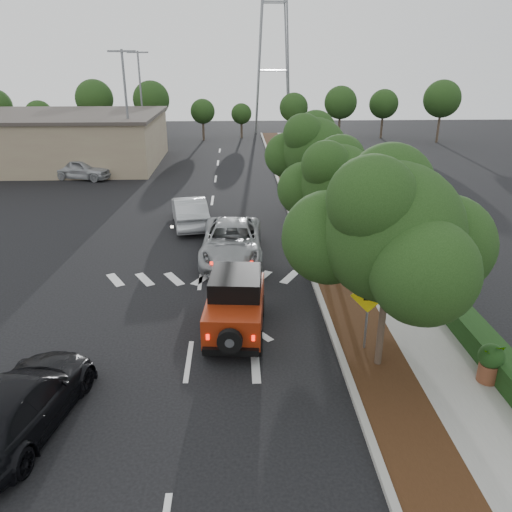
{
  "coord_description": "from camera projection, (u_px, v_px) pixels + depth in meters",
  "views": [
    {
      "loc": [
        1.5,
        -12.81,
        8.52
      ],
      "look_at": [
        2.15,
        3.0,
        2.17
      ],
      "focal_mm": 35.0,
      "sensor_mm": 36.0,
      "label": 1
    }
  ],
  "objects": [
    {
      "name": "commercial_building",
      "position": [
        25.0,
        141.0,
        41.45
      ],
      "size": [
        22.0,
        12.0,
        4.0
      ],
      "primitive_type": "cube",
      "color": "gray",
      "rests_on": "ground"
    },
    {
      "name": "speed_hump_sign",
      "position": [
        368.0,
        305.0,
        14.89
      ],
      "size": [
        1.1,
        0.13,
        2.35
      ],
      "rotation": [
        0.0,
        0.0,
        -0.08
      ],
      "color": "slate",
      "rests_on": "ground"
    },
    {
      "name": "curb",
      "position": [
        295.0,
        229.0,
        26.27
      ],
      "size": [
        0.2,
        70.0,
        0.15
      ],
      "primitive_type": "cube",
      "color": "#9E9B93",
      "rests_on": "ground"
    },
    {
      "name": "planting_strip",
      "position": [
        314.0,
        229.0,
        26.32
      ],
      "size": [
        1.8,
        70.0,
        0.12
      ],
      "primitive_type": "cube",
      "color": "black",
      "rests_on": "ground"
    },
    {
      "name": "black_suv_oncoming",
      "position": [
        20.0,
        403.0,
        12.05
      ],
      "size": [
        2.89,
        5.28,
        1.45
      ],
      "primitive_type": "imported",
      "rotation": [
        0.0,
        0.0,
        2.96
      ],
      "color": "black",
      "rests_on": "ground"
    },
    {
      "name": "ground",
      "position": [
        189.0,
        361.0,
        15.0
      ],
      "size": [
        120.0,
        120.0,
        0.0
      ],
      "primitive_type": "plane",
      "color": "black",
      "rests_on": "ground"
    },
    {
      "name": "transmission_tower",
      "position": [
        272.0,
        133.0,
        59.73
      ],
      "size": [
        7.0,
        4.0,
        28.0
      ],
      "primitive_type": null,
      "color": "slate",
      "rests_on": "ground"
    },
    {
      "name": "red_jeep",
      "position": [
        236.0,
        303.0,
        16.3
      ],
      "size": [
        2.06,
        4.08,
        2.03
      ],
      "rotation": [
        0.0,
        0.0,
        -0.09
      ],
      "color": "black",
      "rests_on": "ground"
    },
    {
      "name": "street_tree_far",
      "position": [
        311.0,
        224.0,
        27.27
      ],
      "size": [
        3.4,
        3.4,
        5.62
      ],
      "primitive_type": null,
      "color": "#193210",
      "rests_on": "ground"
    },
    {
      "name": "sidewalk",
      "position": [
        350.0,
        228.0,
        26.39
      ],
      "size": [
        2.0,
        70.0,
        0.12
      ],
      "primitive_type": "cube",
      "color": "gray",
      "rests_on": "ground"
    },
    {
      "name": "street_tree_near",
      "position": [
        377.0,
        366.0,
        14.75
      ],
      "size": [
        3.8,
        3.8,
        5.92
      ],
      "primitive_type": null,
      "color": "#193210",
      "rests_on": "ground"
    },
    {
      "name": "light_pole_a",
      "position": [
        133.0,
        174.0,
        38.85
      ],
      "size": [
        2.0,
        0.22,
        9.0
      ],
      "primitive_type": null,
      "color": "slate",
      "rests_on": "ground"
    },
    {
      "name": "parked_suv",
      "position": [
        82.0,
        169.0,
        36.95
      ],
      "size": [
        4.87,
        3.06,
        1.55
      ],
      "primitive_type": "imported",
      "rotation": [
        0.0,
        0.0,
        1.28
      ],
      "color": "#A6A8AE",
      "rests_on": "ground"
    },
    {
      "name": "terracotta_planter",
      "position": [
        491.0,
        359.0,
        13.63
      ],
      "size": [
        0.69,
        0.69,
        1.21
      ],
      "rotation": [
        0.0,
        0.0,
        0.01
      ],
      "color": "brown",
      "rests_on": "ground"
    },
    {
      "name": "hedge",
      "position": [
        376.0,
        222.0,
        26.32
      ],
      "size": [
        0.8,
        70.0,
        0.8
      ],
      "primitive_type": "cube",
      "color": "black",
      "rests_on": "ground"
    },
    {
      "name": "street_tree_mid",
      "position": [
        333.0,
        271.0,
        21.24
      ],
      "size": [
        3.2,
        3.2,
        5.32
      ],
      "primitive_type": null,
      "color": "#193210",
      "rests_on": "ground"
    },
    {
      "name": "silver_suv_ahead",
      "position": [
        232.0,
        241.0,
        22.34
      ],
      "size": [
        2.85,
        5.88,
        1.61
      ],
      "primitive_type": "imported",
      "rotation": [
        0.0,
        0.0,
        -0.03
      ],
      "color": "#929598",
      "rests_on": "ground"
    },
    {
      "name": "silver_sedan_oncoming",
      "position": [
        190.0,
        211.0,
        26.76
      ],
      "size": [
        2.49,
        5.02,
        1.58
      ],
      "primitive_type": "imported",
      "rotation": [
        0.0,
        0.0,
        3.32
      ],
      "color": "#ACAFB4",
      "rests_on": "ground"
    },
    {
      "name": "light_pole_b",
      "position": [
        145.0,
        148.0,
        49.94
      ],
      "size": [
        2.0,
        0.22,
        9.0
      ],
      "primitive_type": null,
      "color": "slate",
      "rests_on": "ground"
    }
  ]
}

